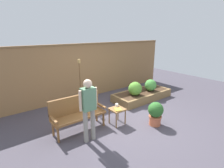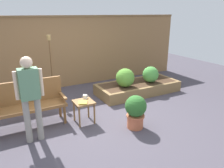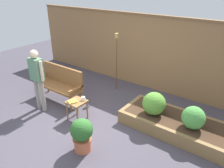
% 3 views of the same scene
% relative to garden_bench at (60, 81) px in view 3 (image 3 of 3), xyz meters
% --- Properties ---
extents(ground_plane, '(14.00, 14.00, 0.00)m').
position_rel_garden_bench_xyz_m(ground_plane, '(1.37, -0.48, -0.54)').
color(ground_plane, '#47424C').
extents(fence_back, '(8.40, 0.14, 2.16)m').
position_rel_garden_bench_xyz_m(fence_back, '(1.37, 2.12, 0.55)').
color(fence_back, olive).
rests_on(fence_back, ground_plane).
extents(garden_bench, '(1.44, 0.48, 0.94)m').
position_rel_garden_bench_xyz_m(garden_bench, '(0.00, 0.00, 0.00)').
color(garden_bench, brown).
rests_on(garden_bench, ground_plane).
extents(side_table, '(0.40, 0.40, 0.48)m').
position_rel_garden_bench_xyz_m(side_table, '(1.04, -0.43, -0.15)').
color(side_table, olive).
rests_on(side_table, ground_plane).
extents(cup_on_table, '(0.12, 0.09, 0.08)m').
position_rel_garden_bench_xyz_m(cup_on_table, '(1.12, -0.29, -0.02)').
color(cup_on_table, white).
rests_on(cup_on_table, side_table).
extents(book_on_table, '(0.24, 0.25, 0.03)m').
position_rel_garden_bench_xyz_m(book_on_table, '(0.99, -0.51, -0.05)').
color(book_on_table, gold).
rests_on(book_on_table, side_table).
extents(potted_boxwood, '(0.43, 0.43, 0.69)m').
position_rel_garden_bench_xyz_m(potted_boxwood, '(1.86, -1.13, -0.16)').
color(potted_boxwood, '#C66642').
rests_on(potted_boxwood, ground_plane).
extents(raised_planter_bed, '(2.40, 1.00, 0.30)m').
position_rel_garden_bench_xyz_m(raised_planter_bed, '(3.08, 0.53, -0.39)').
color(raised_planter_bed, olive).
rests_on(raised_planter_bed, ground_plane).
extents(shrub_near_bench, '(0.51, 0.51, 0.51)m').
position_rel_garden_bench_xyz_m(shrub_near_bench, '(2.57, 0.41, 0.01)').
color(shrub_near_bench, brown).
rests_on(shrub_near_bench, raised_planter_bed).
extents(shrub_far_corner, '(0.46, 0.46, 0.46)m').
position_rel_garden_bench_xyz_m(shrub_far_corner, '(3.43, 0.41, -0.01)').
color(shrub_far_corner, brown).
rests_on(shrub_far_corner, raised_planter_bed).
extents(tiki_torch, '(0.10, 0.10, 1.68)m').
position_rel_garden_bench_xyz_m(tiki_torch, '(0.84, 1.42, 0.61)').
color(tiki_torch, brown).
rests_on(tiki_torch, ground_plane).
extents(person_by_bench, '(0.47, 0.20, 1.56)m').
position_rel_garden_bench_xyz_m(person_by_bench, '(-0.01, -0.65, 0.39)').
color(person_by_bench, gray).
rests_on(person_by_bench, ground_plane).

